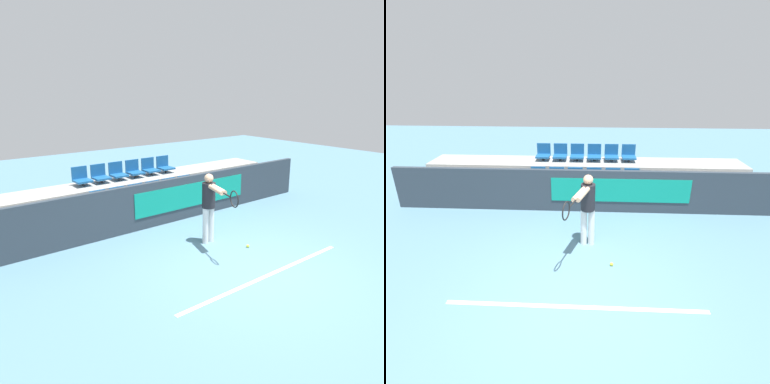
% 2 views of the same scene
% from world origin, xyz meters
% --- Properties ---
extents(ground_plane, '(30.00, 30.00, 0.00)m').
position_xyz_m(ground_plane, '(0.00, 0.00, 0.00)').
color(ground_plane, slate).
extents(court_baseline, '(4.11, 0.08, 0.01)m').
position_xyz_m(court_baseline, '(0.00, -0.27, 0.00)').
color(court_baseline, white).
rests_on(court_baseline, ground).
extents(barrier_wall, '(9.79, 0.14, 1.11)m').
position_xyz_m(barrier_wall, '(0.02, 3.15, 0.56)').
color(barrier_wall, '#2D3842').
rests_on(barrier_wall, ground).
extents(bleacher_tier_front, '(9.39, 1.07, 0.42)m').
position_xyz_m(bleacher_tier_front, '(0.00, 3.77, 0.21)').
color(bleacher_tier_front, '#9E9E99').
rests_on(bleacher_tier_front, ground).
extents(bleacher_tier_middle, '(9.39, 1.07, 0.83)m').
position_xyz_m(bleacher_tier_middle, '(0.00, 4.84, 0.42)').
color(bleacher_tier_middle, '#9E9E99').
rests_on(bleacher_tier_middle, ground).
extents(stadium_chair_0, '(0.41, 0.43, 0.48)m').
position_xyz_m(stadium_chair_0, '(-1.30, 3.89, 0.61)').
color(stadium_chair_0, '#333333').
rests_on(stadium_chair_0, bleacher_tier_front).
extents(stadium_chair_1, '(0.41, 0.43, 0.48)m').
position_xyz_m(stadium_chair_1, '(-0.78, 3.89, 0.61)').
color(stadium_chair_1, '#333333').
rests_on(stadium_chair_1, bleacher_tier_front).
extents(stadium_chair_2, '(0.41, 0.43, 0.48)m').
position_xyz_m(stadium_chair_2, '(-0.26, 3.89, 0.61)').
color(stadium_chair_2, '#333333').
rests_on(stadium_chair_2, bleacher_tier_front).
extents(stadium_chair_3, '(0.41, 0.43, 0.48)m').
position_xyz_m(stadium_chair_3, '(0.26, 3.89, 0.61)').
color(stadium_chair_3, '#333333').
rests_on(stadium_chair_3, bleacher_tier_front).
extents(stadium_chair_4, '(0.41, 0.43, 0.48)m').
position_xyz_m(stadium_chair_4, '(0.78, 3.89, 0.61)').
color(stadium_chair_4, '#333333').
rests_on(stadium_chair_4, bleacher_tier_front).
extents(stadium_chair_5, '(0.41, 0.43, 0.48)m').
position_xyz_m(stadium_chair_5, '(1.30, 3.89, 0.61)').
color(stadium_chair_5, '#333333').
rests_on(stadium_chair_5, bleacher_tier_front).
extents(stadium_chair_6, '(0.41, 0.43, 0.48)m').
position_xyz_m(stadium_chair_6, '(-1.30, 4.96, 1.03)').
color(stadium_chair_6, '#333333').
rests_on(stadium_chair_6, bleacher_tier_middle).
extents(stadium_chair_7, '(0.41, 0.43, 0.48)m').
position_xyz_m(stadium_chair_7, '(-0.78, 4.96, 1.03)').
color(stadium_chair_7, '#333333').
rests_on(stadium_chair_7, bleacher_tier_middle).
extents(stadium_chair_8, '(0.41, 0.43, 0.48)m').
position_xyz_m(stadium_chair_8, '(-0.26, 4.96, 1.03)').
color(stadium_chair_8, '#333333').
rests_on(stadium_chair_8, bleacher_tier_middle).
extents(stadium_chair_9, '(0.41, 0.43, 0.48)m').
position_xyz_m(stadium_chair_9, '(0.26, 4.96, 1.03)').
color(stadium_chair_9, '#333333').
rests_on(stadium_chair_9, bleacher_tier_middle).
extents(stadium_chair_10, '(0.41, 0.43, 0.48)m').
position_xyz_m(stadium_chair_10, '(0.78, 4.96, 1.03)').
color(stadium_chair_10, '#333333').
rests_on(stadium_chair_10, bleacher_tier_middle).
extents(stadium_chair_11, '(0.41, 0.43, 0.48)m').
position_xyz_m(stadium_chair_11, '(1.30, 4.96, 1.03)').
color(stadium_chair_11, '#333333').
rests_on(stadium_chair_11, bleacher_tier_middle).
extents(tennis_player, '(0.54, 1.41, 1.54)m').
position_xyz_m(tennis_player, '(0.12, 1.50, 0.94)').
color(tennis_player, silver).
rests_on(tennis_player, ground).
extents(tennis_ball, '(0.07, 0.07, 0.07)m').
position_xyz_m(tennis_ball, '(0.62, 0.82, 0.03)').
color(tennis_ball, '#CCDB33').
rests_on(tennis_ball, ground).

